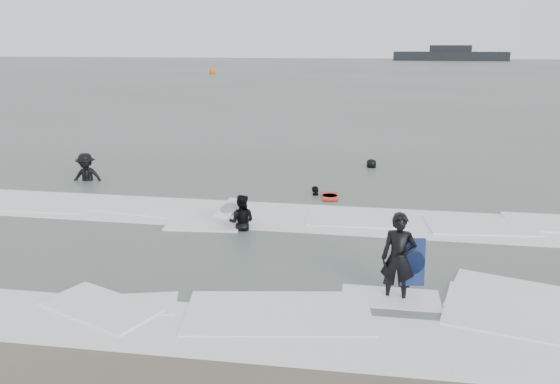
% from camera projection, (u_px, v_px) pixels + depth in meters
% --- Properties ---
extents(ground, '(320.00, 320.00, 0.00)m').
position_uv_depth(ground, '(236.00, 317.00, 10.38)').
color(ground, brown).
rests_on(ground, ground).
extents(sea, '(320.00, 320.00, 0.00)m').
position_uv_depth(sea, '(360.00, 74.00, 86.34)').
color(sea, '#47544C').
rests_on(sea, ground).
extents(surfer_centre, '(0.74, 0.54, 1.87)m').
position_uv_depth(surfer_centre, '(396.00, 301.00, 11.01)').
color(surfer_centre, black).
rests_on(surfer_centre, ground).
extents(surfer_wading, '(0.78, 0.62, 1.58)m').
position_uv_depth(surfer_wading, '(242.00, 231.00, 15.10)').
color(surfer_wading, black).
rests_on(surfer_wading, ground).
extents(surfer_breaker, '(1.35, 0.89, 1.96)m').
position_uv_depth(surfer_breaker, '(87.00, 182.00, 20.24)').
color(surfer_breaker, black).
rests_on(surfer_breaker, ground).
extents(surfer_right_near, '(0.94, 0.81, 1.52)m').
position_uv_depth(surfer_right_near, '(316.00, 197.00, 18.40)').
color(surfer_right_near, black).
rests_on(surfer_right_near, ground).
extents(surfer_right_far, '(0.90, 0.79, 1.55)m').
position_uv_depth(surfer_right_far, '(371.00, 169.00, 22.41)').
color(surfer_right_far, black).
rests_on(surfer_right_far, ground).
extents(surf_foam, '(30.03, 9.06, 0.09)m').
position_uv_depth(surf_foam, '(271.00, 245.00, 13.88)').
color(surf_foam, white).
rests_on(surf_foam, ground).
extents(bodyboards, '(5.39, 7.70, 1.25)m').
position_uv_depth(bodyboards, '(314.00, 216.00, 14.72)').
color(bodyboards, '#101D4D').
rests_on(bodyboards, ground).
extents(buoy, '(1.00, 1.00, 1.65)m').
position_uv_depth(buoy, '(212.00, 71.00, 86.51)').
color(buoy, '#E8590A').
rests_on(buoy, ground).
extents(vessel_horizon, '(29.31, 5.23, 3.98)m').
position_uv_depth(vessel_horizon, '(450.00, 55.00, 144.41)').
color(vessel_horizon, black).
rests_on(vessel_horizon, ground).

